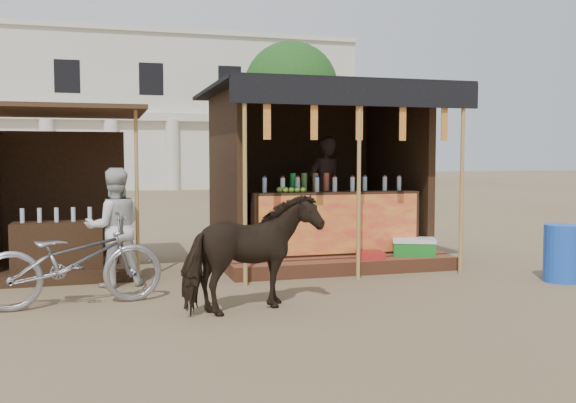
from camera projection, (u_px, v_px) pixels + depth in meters
The scene contains 11 objects.
ground at pixel (328, 309), 7.14m from camera, with size 120.00×120.00×0.00m, color #846B4C.
main_stall at pixel (318, 197), 10.57m from camera, with size 3.60×3.61×2.78m.
secondary_stall at pixel (48, 215), 9.31m from camera, with size 2.40×2.40×2.38m.
cow at pixel (252, 254), 6.98m from camera, with size 0.70×1.53×1.29m, color black.
motorbike at pixel (73, 261), 7.27m from camera, with size 0.69×1.99×1.05m, color #95949C.
bystander at pixel (114, 227), 8.38m from camera, with size 0.76×0.59×1.56m, color silver.
blue_barrel at pixel (562, 253), 8.71m from camera, with size 0.48×0.48×0.78m, color blue.
red_crate at pixel (370, 262), 9.43m from camera, with size 0.37×0.37×0.31m, color #A41F1B.
cooler at pixel (414, 253), 9.78m from camera, with size 0.76×0.65×0.46m.
background_building at pixel (110, 115), 35.02m from camera, with size 26.00×7.45×8.18m.
tree at pixel (286, 93), 29.65m from camera, with size 4.50×4.40×7.00m.
Camera 1 is at (-2.37, -6.64, 1.70)m, focal length 40.00 mm.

